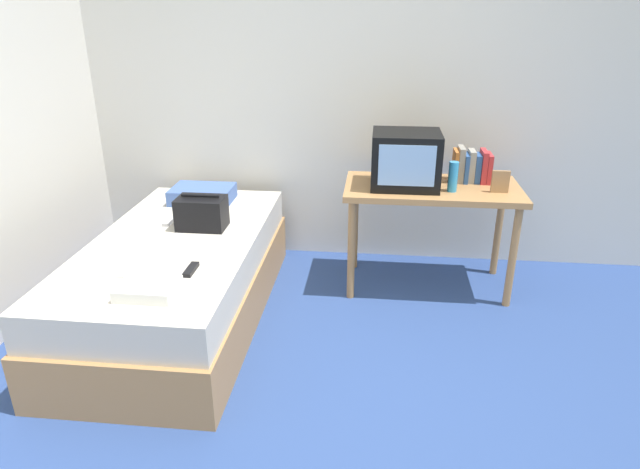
# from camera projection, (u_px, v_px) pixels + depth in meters

# --- Properties ---
(ground_plane) EXTENTS (8.00, 8.00, 0.00)m
(ground_plane) POSITION_uv_depth(u_px,v_px,m) (322.00, 418.00, 2.66)
(ground_plane) COLOR #2D4784
(wall_back) EXTENTS (5.20, 0.10, 2.60)m
(wall_back) POSITION_uv_depth(u_px,v_px,m) (351.00, 87.00, 4.00)
(wall_back) COLOR silver
(wall_back) RESTS_ON ground
(bed) EXTENTS (1.00, 2.00, 0.54)m
(bed) POSITION_uv_depth(u_px,v_px,m) (180.00, 279.00, 3.44)
(bed) COLOR #B27F4C
(bed) RESTS_ON ground
(desk) EXTENTS (1.16, 0.60, 0.74)m
(desk) POSITION_uv_depth(u_px,v_px,m) (431.00, 199.00, 3.70)
(desk) COLOR #B27F4C
(desk) RESTS_ON ground
(tv) EXTENTS (0.44, 0.39, 0.36)m
(tv) POSITION_uv_depth(u_px,v_px,m) (406.00, 159.00, 3.60)
(tv) COLOR black
(tv) RESTS_ON desk
(water_bottle) EXTENTS (0.06, 0.06, 0.20)m
(water_bottle) POSITION_uv_depth(u_px,v_px,m) (453.00, 177.00, 3.52)
(water_bottle) COLOR #3399DB
(water_bottle) RESTS_ON desk
(book_row) EXTENTS (0.25, 0.17, 0.24)m
(book_row) POSITION_uv_depth(u_px,v_px,m) (472.00, 166.00, 3.72)
(book_row) COLOR #CC7233
(book_row) RESTS_ON desk
(picture_frame) EXTENTS (0.11, 0.02, 0.14)m
(picture_frame) POSITION_uv_depth(u_px,v_px,m) (500.00, 182.00, 3.51)
(picture_frame) COLOR #9E754C
(picture_frame) RESTS_ON desk
(pillow) EXTENTS (0.43, 0.31, 0.10)m
(pillow) POSITION_uv_depth(u_px,v_px,m) (203.00, 194.00, 3.96)
(pillow) COLOR #4766AD
(pillow) RESTS_ON bed
(handbag) EXTENTS (0.30, 0.20, 0.23)m
(handbag) POSITION_uv_depth(u_px,v_px,m) (202.00, 213.00, 3.46)
(handbag) COLOR black
(handbag) RESTS_ON bed
(magazine) EXTENTS (0.21, 0.29, 0.01)m
(magazine) POSITION_uv_depth(u_px,v_px,m) (127.00, 265.00, 2.98)
(magazine) COLOR white
(magazine) RESTS_ON bed
(remote_dark) EXTENTS (0.04, 0.16, 0.02)m
(remote_dark) POSITION_uv_depth(u_px,v_px,m) (191.00, 270.00, 2.92)
(remote_dark) COLOR black
(remote_dark) RESTS_ON bed
(remote_silver) EXTENTS (0.04, 0.14, 0.02)m
(remote_silver) POSITION_uv_depth(u_px,v_px,m) (169.00, 221.00, 3.57)
(remote_silver) COLOR #B7B7BC
(remote_silver) RESTS_ON bed
(folded_towel) EXTENTS (0.28, 0.22, 0.06)m
(folded_towel) POSITION_uv_depth(u_px,v_px,m) (148.00, 289.00, 2.67)
(folded_towel) COLOR white
(folded_towel) RESTS_ON bed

